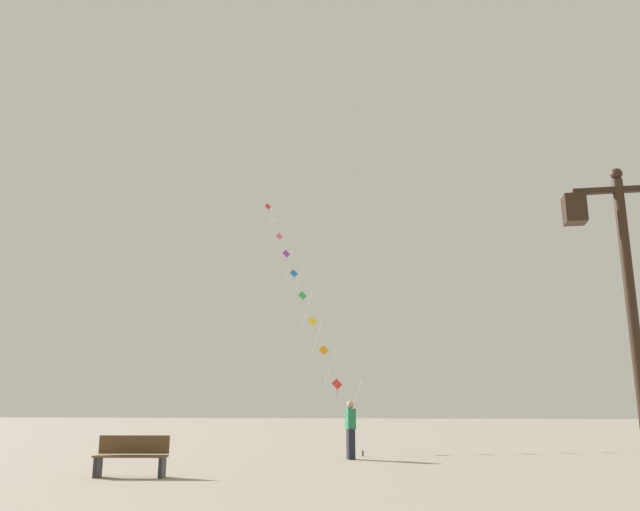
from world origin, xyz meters
TOP-DOWN VIEW (x-y plane):
  - ground_plane at (0.00, 20.00)m, footprint 160.00×160.00m
  - twin_lantern_lamp_post at (3.20, 8.43)m, footprint 1.46×0.28m
  - kite_train at (-5.30, 28.46)m, footprint 7.25×14.81m
  - kite_flyer at (-1.83, 19.42)m, footprint 0.37×0.62m
  - park_bench at (-6.07, 13.58)m, footprint 1.65×0.66m

SIDE VIEW (x-z plane):
  - ground_plane at x=0.00m, z-range 0.00..0.00m
  - park_bench at x=-6.07m, z-range 0.01..0.90m
  - kite_flyer at x=-1.83m, z-range 0.05..1.76m
  - twin_lantern_lamp_post at x=3.20m, z-range 0.92..5.63m
  - kite_train at x=-5.30m, z-range 0.29..13.93m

